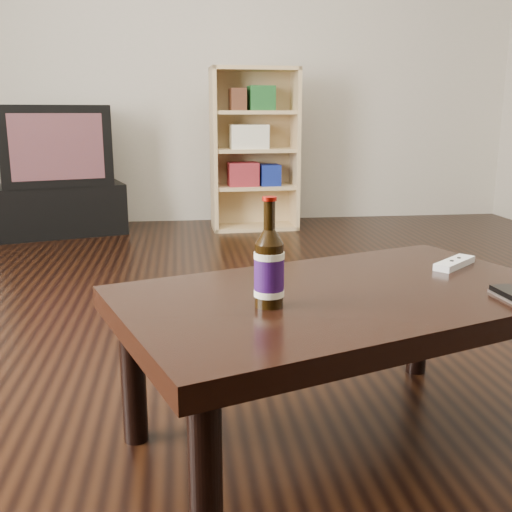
{
  "coord_description": "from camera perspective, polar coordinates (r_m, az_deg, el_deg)",
  "views": [
    {
      "loc": [
        -0.15,
        -1.78,
        0.85
      ],
      "look_at": [
        0.01,
        -0.48,
        0.53
      ],
      "focal_mm": 42.0,
      "sensor_mm": 36.0,
      "label": 1
    }
  ],
  "objects": [
    {
      "name": "bookshelf",
      "position": [
        4.42,
        -0.29,
        10.36
      ],
      "size": [
        0.64,
        0.31,
        1.16
      ],
      "rotation": [
        0.0,
        0.0,
        0.05
      ],
      "color": "tan",
      "rests_on": "floor"
    },
    {
      "name": "tv_stand",
      "position": [
        4.47,
        -18.28,
        4.24
      ],
      "size": [
        0.98,
        0.68,
        0.35
      ],
      "primitive_type": "cube",
      "rotation": [
        0.0,
        0.0,
        0.29
      ],
      "color": "black",
      "rests_on": "floor"
    },
    {
      "name": "tv",
      "position": [
        4.42,
        -18.71,
        9.96
      ],
      "size": [
        0.82,
        0.64,
        0.54
      ],
      "rotation": [
        0.0,
        0.0,
        0.29
      ],
      "color": "black",
      "rests_on": "tv_stand"
    },
    {
      "name": "phone",
      "position": [
        1.56,
        23.14,
        -3.37
      ],
      "size": [
        0.06,
        0.11,
        0.02
      ],
      "rotation": [
        0.0,
        0.0,
        0.05
      ],
      "color": "silver",
      "rests_on": "coffee_table"
    },
    {
      "name": "wall_back",
      "position": [
        4.81,
        -5.72,
        19.48
      ],
      "size": [
        5.0,
        0.02,
        2.7
      ],
      "primitive_type": "cube",
      "color": "beige",
      "rests_on": "ground"
    },
    {
      "name": "floor",
      "position": [
        1.98,
        -2.2,
        -12.05
      ],
      "size": [
        5.0,
        6.0,
        0.01
      ],
      "primitive_type": "cube",
      "color": "black",
      "rests_on": "ground"
    },
    {
      "name": "beer_bottle",
      "position": [
        1.35,
        1.26,
        -1.21
      ],
      "size": [
        0.08,
        0.08,
        0.25
      ],
      "rotation": [
        0.0,
        0.0,
        -0.25
      ],
      "color": "black",
      "rests_on": "coffee_table"
    },
    {
      "name": "remote",
      "position": [
        1.82,
        18.38,
        -0.65
      ],
      "size": [
        0.16,
        0.15,
        0.02
      ],
      "rotation": [
        0.0,
        0.0,
        -0.86
      ],
      "color": "silver",
      "rests_on": "coffee_table"
    },
    {
      "name": "coffee_table",
      "position": [
        1.53,
        8.37,
        -5.28
      ],
      "size": [
        1.26,
        0.98,
        0.41
      ],
      "rotation": [
        0.0,
        0.0,
        0.34
      ],
      "color": "black",
      "rests_on": "floor"
    }
  ]
}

